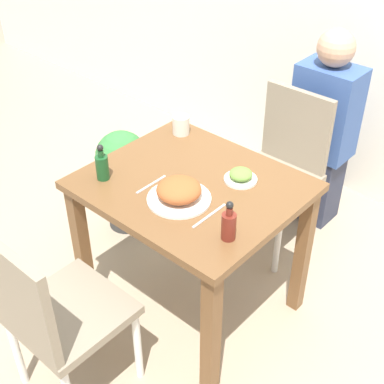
{
  "coord_description": "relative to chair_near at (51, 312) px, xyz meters",
  "views": [
    {
      "loc": [
        1.26,
        -1.42,
        2.06
      ],
      "look_at": [
        0.0,
        0.0,
        0.7
      ],
      "focal_mm": 50.0,
      "sensor_mm": 36.0,
      "label": 1
    }
  ],
  "objects": [
    {
      "name": "ground_plane",
      "position": [
        0.07,
        0.73,
        -0.5
      ],
      "size": [
        16.0,
        16.0,
        0.0
      ],
      "primitive_type": "plane",
      "color": "tan"
    },
    {
      "name": "dining_table",
      "position": [
        0.07,
        0.73,
        0.13
      ],
      "size": [
        0.9,
        0.78,
        0.75
      ],
      "color": "brown",
      "rests_on": "ground_plane"
    },
    {
      "name": "chair_near",
      "position": [
        0.0,
        0.0,
        0.0
      ],
      "size": [
        0.42,
        0.42,
        0.89
      ],
      "rotation": [
        0.0,
        0.0,
        3.14
      ],
      "color": "gray",
      "rests_on": "ground_plane"
    },
    {
      "name": "chair_far",
      "position": [
        0.07,
        1.47,
        0.0
      ],
      "size": [
        0.42,
        0.42,
        0.89
      ],
      "color": "gray",
      "rests_on": "ground_plane"
    },
    {
      "name": "food_plate",
      "position": [
        0.11,
        0.61,
        0.29
      ],
      "size": [
        0.27,
        0.27,
        0.09
      ],
      "color": "white",
      "rests_on": "dining_table"
    },
    {
      "name": "side_plate",
      "position": [
        0.22,
        0.89,
        0.28
      ],
      "size": [
        0.14,
        0.14,
        0.06
      ],
      "color": "white",
      "rests_on": "dining_table"
    },
    {
      "name": "drink_cup",
      "position": [
        -0.26,
        1.02,
        0.3
      ],
      "size": [
        0.08,
        0.08,
        0.09
      ],
      "color": "silver",
      "rests_on": "dining_table"
    },
    {
      "name": "sauce_bottle",
      "position": [
        -0.24,
        0.5,
        0.32
      ],
      "size": [
        0.06,
        0.06,
        0.17
      ],
      "color": "#194C23",
      "rests_on": "dining_table"
    },
    {
      "name": "condiment_bottle",
      "position": [
        0.41,
        0.55,
        0.32
      ],
      "size": [
        0.06,
        0.06,
        0.17
      ],
      "color": "maroon",
      "rests_on": "dining_table"
    },
    {
      "name": "fork_utensil",
      "position": [
        -0.05,
        0.61,
        0.25
      ],
      "size": [
        0.01,
        0.17,
        0.0
      ],
      "rotation": [
        0.0,
        0.0,
        1.58
      ],
      "color": "silver",
      "rests_on": "dining_table"
    },
    {
      "name": "spoon_utensil",
      "position": [
        0.28,
        0.61,
        0.25
      ],
      "size": [
        0.01,
        0.2,
        0.0
      ],
      "rotation": [
        0.0,
        0.0,
        1.57
      ],
      "color": "silver",
      "rests_on": "dining_table"
    },
    {
      "name": "potted_plant_left",
      "position": [
        -0.66,
        0.96,
        -0.13
      ],
      "size": [
        0.29,
        0.29,
        0.63
      ],
      "color": "#333333",
      "rests_on": "ground_plane"
    },
    {
      "name": "person_figure",
      "position": [
        0.12,
        1.79,
        0.08
      ],
      "size": [
        0.34,
        0.22,
        1.17
      ],
      "color": "#2D3347",
      "rests_on": "ground_plane"
    }
  ]
}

